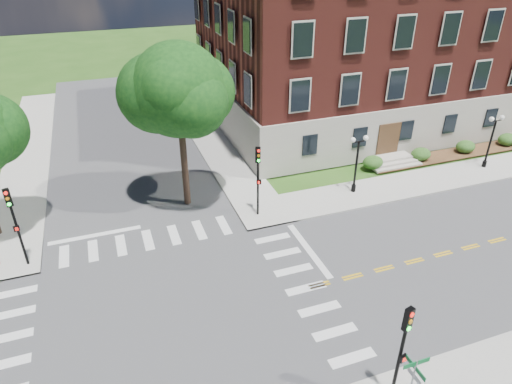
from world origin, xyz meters
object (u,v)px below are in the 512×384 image
object	(u,v)px
traffic_signal_se	(403,344)
street_sign_pole	(413,379)
traffic_signal_nw	(14,218)
twin_lamp_west	(357,161)
traffic_signal_ne	(258,173)
twin_lamp_east	(491,139)

from	to	relation	value
traffic_signal_se	street_sign_pole	xyz separation A→B (m)	(-0.00, -0.84, -0.88)
traffic_signal_se	street_sign_pole	world-z (taller)	traffic_signal_se
traffic_signal_nw	twin_lamp_west	distance (m)	21.47
traffic_signal_ne	street_sign_pole	bearing A→B (deg)	-88.81
traffic_signal_ne	traffic_signal_nw	size ratio (longest dim) A/B	1.00
traffic_signal_se	traffic_signal_ne	bearing A→B (deg)	91.26
street_sign_pole	traffic_signal_se	bearing A→B (deg)	89.79
traffic_signal_se	street_sign_pole	bearing A→B (deg)	-90.21
traffic_signal_ne	street_sign_pole	world-z (taller)	traffic_signal_ne
traffic_signal_se	twin_lamp_east	world-z (taller)	traffic_signal_se
traffic_signal_nw	street_sign_pole	bearing A→B (deg)	-46.44
twin_lamp_west	traffic_signal_ne	bearing A→B (deg)	-175.46
traffic_signal_nw	twin_lamp_east	distance (m)	33.26
traffic_signal_se	twin_lamp_east	xyz separation A→B (m)	(18.98, 15.26, -0.66)
twin_lamp_west	street_sign_pole	world-z (taller)	twin_lamp_west
twin_lamp_west	street_sign_pole	distance (m)	17.65
traffic_signal_nw	traffic_signal_ne	bearing A→B (deg)	2.24
traffic_signal_nw	street_sign_pole	size ratio (longest dim) A/B	1.55
traffic_signal_ne	twin_lamp_west	distance (m)	7.56
traffic_signal_nw	twin_lamp_east	world-z (taller)	traffic_signal_nw
twin_lamp_east	street_sign_pole	size ratio (longest dim) A/B	1.36
traffic_signal_nw	twin_lamp_east	xyz separation A→B (m)	(33.23, 1.11, -0.66)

